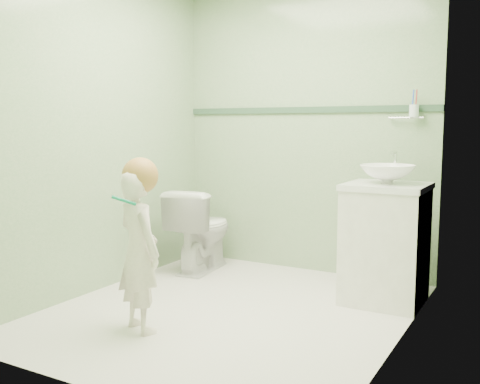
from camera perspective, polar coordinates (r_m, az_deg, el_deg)
The scene contains 12 objects.
ground at distance 3.71m, azimuth -1.16°, elevation -12.29°, with size 2.50×2.50×0.00m, color silver.
room_shell at distance 3.50m, azimuth -1.21°, elevation 6.57°, with size 2.50×2.54×2.40m.
trim_stripe at distance 4.62m, azimuth 6.68°, elevation 8.48°, with size 2.20×0.02×0.05m, color #32523B.
vanity at distance 3.92m, azimuth 14.86°, elevation -5.39°, with size 0.52×0.50×0.80m, color silver.
counter at distance 3.86m, azimuth 15.05°, elevation 0.57°, with size 0.54×0.52×0.04m, color white.
basin at distance 3.85m, azimuth 15.09°, elevation 1.81°, with size 0.37×0.37×0.13m, color white.
faucet at distance 4.02m, azimuth 15.77°, elevation 3.14°, with size 0.03×0.13×0.18m.
cup_holder at distance 4.30m, azimuth 17.56°, elevation 8.03°, with size 0.26×0.07×0.21m.
toilet at distance 4.66m, azimuth -4.05°, elevation -3.89°, with size 0.39×0.68×0.70m, color white.
toddler at distance 3.32m, azimuth -10.45°, elevation -6.07°, with size 0.35×0.23×0.96m, color white.
hair_cap at distance 3.26m, azimuth -10.35°, elevation 1.69°, with size 0.21×0.21×0.21m, color #A97637.
teal_toothbrush at distance 3.14m, azimuth -11.95°, elevation -0.78°, with size 0.11×0.14×0.08m.
Camera 1 is at (1.77, -3.02, 1.22)m, focal length 41.02 mm.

